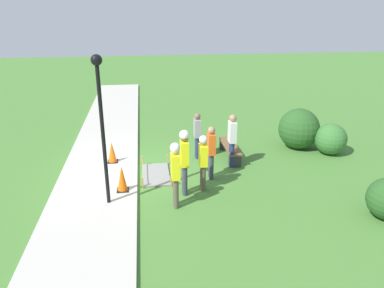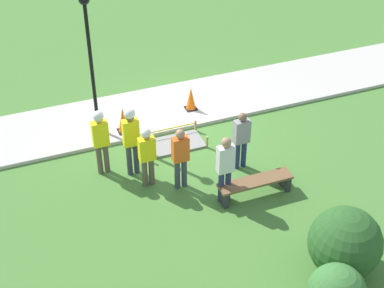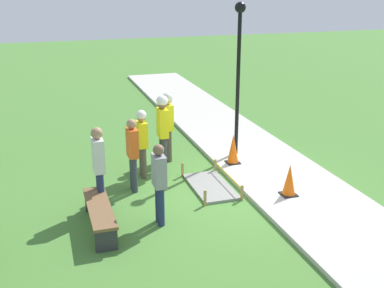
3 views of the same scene
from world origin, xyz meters
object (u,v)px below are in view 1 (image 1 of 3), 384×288
Objects in this scene: traffic_cone_far_patch at (122,178)px; bystander_in_white_shirt at (197,133)px; worker_supervisor at (203,158)px; worker_assistant at (184,156)px; park_bench at (230,149)px; worker_trainee at (175,169)px; bystander_in_gray_shirt at (232,137)px; traffic_cone_near_patch at (112,152)px; lamppost_near at (101,110)px; bystander_in_orange_shirt at (211,150)px.

bystander_in_white_shirt is at bearing 133.41° from traffic_cone_far_patch.
worker_supervisor is at bearing -4.36° from bystander_in_white_shirt.
park_bench is at bearing 142.64° from worker_assistant.
bystander_in_gray_shirt is at bearing 139.23° from worker_trainee.
worker_trainee is (3.13, 1.90, 0.67)m from traffic_cone_near_patch.
lamppost_near is at bearing -28.60° from traffic_cone_far_patch.
worker_trainee is (0.92, -0.89, 0.12)m from worker_supervisor.
worker_assistant is 0.77m from worker_trainee.
lamppost_near is at bearing -77.18° from worker_supervisor.
worker_supervisor is 1.96m from bystander_in_gray_shirt.
bystander_in_white_shirt is at bearing 164.15° from worker_assistant.
worker_supervisor is 2.44m from bystander_in_white_shirt.
worker_trainee is at bearing -40.77° from bystander_in_gray_shirt.
park_bench is 2.73m from worker_supervisor.
traffic_cone_near_patch is 0.42× the size of bystander_in_orange_shirt.
worker_supervisor is (2.29, -1.35, 0.66)m from park_bench.
worker_assistant is at bearing 81.89° from traffic_cone_far_patch.
bystander_in_gray_shirt is 4.77m from lamppost_near.
bystander_in_white_shirt reaches higher than park_bench.
worker_trainee is 1.12× the size of bystander_in_white_shirt.
worker_trainee is at bearing -34.89° from park_bench.
worker_assistant reaches higher than traffic_cone_near_patch.
traffic_cone_far_patch is at bearing -98.11° from worker_assistant.
park_bench is 1.31m from bystander_in_white_shirt.
bystander_in_gray_shirt is 1.38m from bystander_in_white_shirt.
bystander_in_orange_shirt reaches higher than traffic_cone_near_patch.
park_bench is 1.02× the size of bystander_in_gray_shirt.
bystander_in_white_shirt is at bearing -131.25° from bystander_in_gray_shirt.
worker_trainee is 3.53m from bystander_in_white_shirt.
worker_supervisor is 0.43× the size of lamppost_near.
worker_assistant reaches higher than bystander_in_white_shirt.
worker_assistant is at bearing -68.45° from worker_supervisor.
bystander_in_white_shirt reaches higher than traffic_cone_near_patch.
bystander_in_orange_shirt is at bearing 6.22° from bystander_in_white_shirt.
worker_assistant reaches higher than bystander_in_orange_shirt.
traffic_cone_near_patch is at bearing -168.90° from traffic_cone_far_patch.
worker_assistant is 1.07× the size of bystander_in_gray_shirt.
worker_assistant is at bearing -45.63° from bystander_in_gray_shirt.
lamppost_near is (0.65, -0.35, 2.22)m from traffic_cone_far_patch.
bystander_in_orange_shirt reaches higher than bystander_in_white_shirt.
worker_trainee reaches higher than traffic_cone_far_patch.
bystander_in_gray_shirt is 1.10× the size of bystander_in_white_shirt.
lamppost_near is at bearing -61.39° from bystander_in_gray_shirt.
park_bench is 1.13× the size of bystander_in_white_shirt.
lamppost_near is (2.90, -4.05, 2.36)m from park_bench.
worker_supervisor is 0.86× the size of worker_assistant.
worker_trainee reaches higher than traffic_cone_near_patch.
bystander_in_white_shirt is (-1.71, -0.19, -0.03)m from bystander_in_orange_shirt.
worker_assistant is at bearing -37.36° from park_bench.
worker_supervisor is 0.91× the size of worker_trainee.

